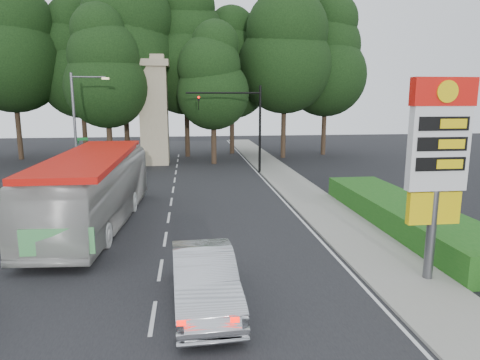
{
  "coord_description": "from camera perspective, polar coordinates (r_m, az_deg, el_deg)",
  "views": [
    {
      "loc": [
        1.13,
        -10.96,
        6.2
      ],
      "look_at": [
        3.62,
        9.7,
        2.2
      ],
      "focal_mm": 32.0,
      "sensor_mm": 36.0,
      "label": 1
    }
  ],
  "objects": [
    {
      "name": "tree_far_east",
      "position": [
        48.48,
        11.45,
        15.59
      ],
      "size": [
        8.68,
        8.68,
        17.05
      ],
      "color": "#2D2116",
      "rests_on": "ground"
    },
    {
      "name": "tree_west_near",
      "position": [
        49.38,
        -20.57,
        14.65
      ],
      "size": [
        8.4,
        8.4,
        16.5
      ],
      "color": "#2D2116",
      "rests_on": "ground"
    },
    {
      "name": "sidewalk_right",
      "position": [
        24.88,
        10.61,
        -3.59
      ],
      "size": [
        3.0,
        80.0,
        0.12
      ],
      "primitive_type": "cube",
      "color": "gray",
      "rests_on": "ground"
    },
    {
      "name": "tree_center_right",
      "position": [
        46.21,
        -7.3,
        16.79
      ],
      "size": [
        9.24,
        9.24,
        18.15
      ],
      "color": "#2D2116",
      "rests_on": "ground"
    },
    {
      "name": "tree_center_left",
      "position": [
        44.76,
        -15.45,
        17.98
      ],
      "size": [
        10.08,
        10.08,
        19.8
      ],
      "color": "#2D2116",
      "rests_on": "ground"
    },
    {
      "name": "gas_station_pylon",
      "position": [
        15.36,
        24.93,
        3.32
      ],
      "size": [
        2.1,
        0.45,
        6.85
      ],
      "color": "#59595E",
      "rests_on": "ground"
    },
    {
      "name": "tree_east_mid",
      "position": [
        45.35,
        6.02,
        17.35
      ],
      "size": [
        9.52,
        9.52,
        18.7
      ],
      "color": "#2D2116",
      "rests_on": "ground"
    },
    {
      "name": "road_surface",
      "position": [
        23.8,
        -9.38,
        -4.34
      ],
      "size": [
        14.0,
        80.0,
        0.02
      ],
      "primitive_type": "cube",
      "color": "black",
      "rests_on": "ground"
    },
    {
      "name": "monument",
      "position": [
        41.09,
        -11.38,
        9.15
      ],
      "size": [
        3.0,
        3.0,
        10.05
      ],
      "color": "tan",
      "rests_on": "ground"
    },
    {
      "name": "grass_verge_left",
      "position": [
        31.46,
        -26.47,
        -1.62
      ],
      "size": [
        5.0,
        50.0,
        0.02
      ],
      "primitive_type": "cube",
      "color": "#193814",
      "rests_on": "ground"
    },
    {
      "name": "transit_bus",
      "position": [
        22.05,
        -18.84,
        -1.28
      ],
      "size": [
        3.82,
        12.94,
        3.56
      ],
      "primitive_type": "imported",
      "rotation": [
        0.0,
        0.0,
        -0.07
      ],
      "color": "silver",
      "rests_on": "ground"
    },
    {
      "name": "traffic_signal_mast",
      "position": [
        35.28,
        0.55,
        8.4
      ],
      "size": [
        6.1,
        0.35,
        7.2
      ],
      "color": "black",
      "rests_on": "ground"
    },
    {
      "name": "tree_monument_right",
      "position": [
        40.57,
        -3.61,
        13.42
      ],
      "size": [
        6.72,
        6.72,
        13.2
      ],
      "color": "#2D2116",
      "rests_on": "ground"
    },
    {
      "name": "tree_monument_left",
      "position": [
        40.66,
        -17.48,
        13.89
      ],
      "size": [
        7.28,
        7.28,
        14.3
      ],
      "color": "#2D2116",
      "rests_on": "ground"
    },
    {
      "name": "ground",
      "position": [
        12.64,
        -11.73,
        -18.74
      ],
      "size": [
        120.0,
        120.0,
        0.0
      ],
      "primitive_type": "plane",
      "color": "black",
      "rests_on": "ground"
    },
    {
      "name": "tree_east_near",
      "position": [
        48.33,
        -1.1,
        15.02
      ],
      "size": [
        8.12,
        8.12,
        15.95
      ],
      "color": "#2D2116",
      "rests_on": "ground"
    },
    {
      "name": "sedan_silver",
      "position": [
        13.21,
        -4.8,
        -12.99
      ],
      "size": [
        2.1,
        5.33,
        1.73
      ],
      "primitive_type": "imported",
      "rotation": [
        0.0,
        0.0,
        0.05
      ],
      "color": "#B5B7BD",
      "rests_on": "ground"
    },
    {
      "name": "tree_west_mid",
      "position": [
        49.35,
        -28.32,
        16.02
      ],
      "size": [
        9.8,
        9.8,
        19.25
      ],
      "color": "#2D2116",
      "rests_on": "ground"
    },
    {
      "name": "streetlight_signs",
      "position": [
        34.0,
        -20.85,
        7.21
      ],
      "size": [
        2.75,
        0.98,
        8.0
      ],
      "color": "#59595E",
      "rests_on": "ground"
    },
    {
      "name": "hedge",
      "position": [
        22.32,
        21.14,
        -4.4
      ],
      "size": [
        3.0,
        14.0,
        1.2
      ],
      "primitive_type": "cube",
      "color": "#185216",
      "rests_on": "ground"
    }
  ]
}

